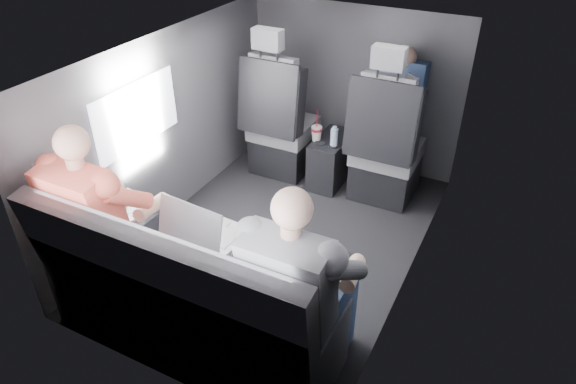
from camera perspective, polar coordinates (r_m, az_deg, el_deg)
The scene contains 20 objects.
floor at distance 3.67m, azimuth -0.68°, elevation -5.20°, with size 2.60×2.60×0.00m, color black.
ceiling at distance 3.03m, azimuth -0.85°, elevation 15.30°, with size 2.60×2.60×0.00m, color #B2B2AD.
panel_left at distance 3.76m, azimuth -13.11°, elevation 6.97°, with size 0.02×2.60×1.35m, color #56565B.
panel_right at distance 3.04m, azimuth 14.44°, elevation 0.21°, with size 0.02×2.60×1.35m, color #56565B.
panel_front at distance 4.38m, azimuth 7.30°, elevation 11.39°, with size 1.80×0.02×1.35m, color #56565B.
panel_back at distance 2.44m, azimuth -15.26°, elevation -9.42°, with size 1.80×0.02×1.35m, color #56565B.
side_window at distance 3.45m, azimuth -16.39°, elevation 8.22°, with size 0.02×0.75×0.42m, color white.
seatbelt at distance 3.65m, azimuth 10.55°, elevation 8.70°, with size 0.05×0.01×0.65m, color black.
front_seat_left at distance 4.27m, azimuth -0.87°, elevation 7.03°, with size 0.52×0.58×1.26m.
front_seat_right at distance 3.98m, azimuth 10.73°, elevation 4.33°, with size 0.52×0.58×1.26m.
center_console at distance 4.23m, azimuth 4.83°, elevation 3.57°, with size 0.24×0.48×0.41m.
rear_bench at distance 2.81m, azimuth -11.01°, elevation -12.13°, with size 1.60×0.57×0.92m.
soda_cup at distance 4.06m, azimuth 3.20°, elevation 6.59°, with size 0.09×0.09×0.26m.
water_bottle at distance 3.98m, azimuth 5.15°, elevation 6.09°, with size 0.06×0.06×0.17m.
laptop_white at distance 3.06m, azimuth -17.95°, elevation -1.21°, with size 0.33×0.32×0.22m.
laptop_silver at distance 2.73m, azimuth -9.40°, elevation -4.25°, with size 0.41×0.37×0.28m.
laptop_black at distance 2.52m, azimuth 2.97°, elevation -7.50°, with size 0.37×0.34×0.25m.
passenger_rear_left at distance 2.98m, azimuth -19.44°, elevation -2.61°, with size 0.50×0.62×1.22m.
passenger_rear_right at distance 2.40m, azimuth 1.52°, elevation -10.34°, with size 0.49×0.61×1.21m.
passenger_front_right at distance 4.06m, azimuth 12.19°, elevation 10.13°, with size 0.37×0.37×0.71m.
Camera 1 is at (1.35, -2.55, 2.27)m, focal length 32.00 mm.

